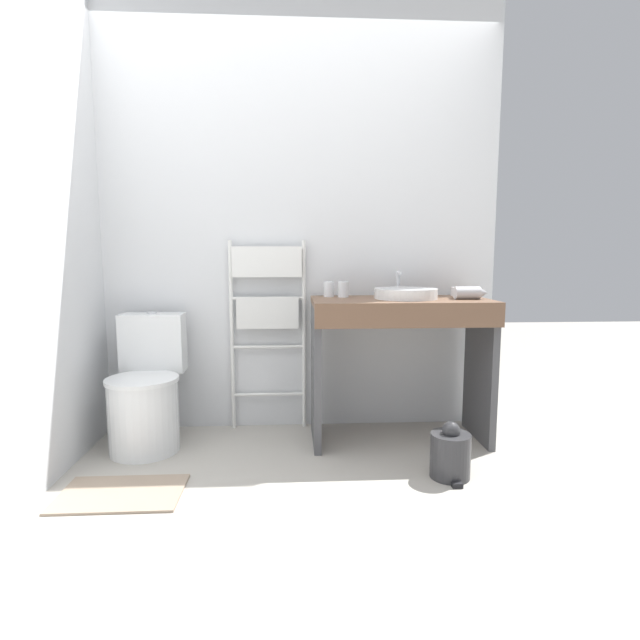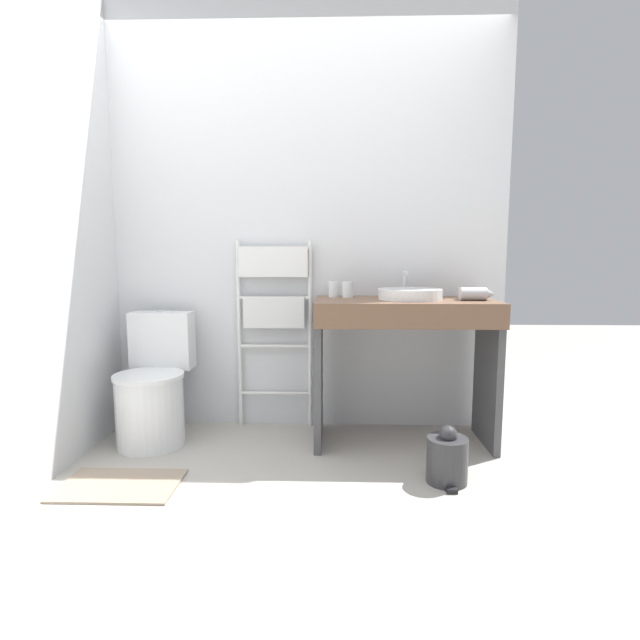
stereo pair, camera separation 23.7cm
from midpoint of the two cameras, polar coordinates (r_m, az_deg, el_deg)
The scene contains 13 objects.
ground_plane at distance 2.20m, azimuth -1.34°, elevation -22.60°, with size 12.00×12.00×0.00m, color #A8A399.
wall_back at distance 3.22m, azimuth -0.14°, elevation 11.48°, with size 2.58×0.12×2.66m, color silver.
wall_side at distance 2.87m, azimuth -26.55°, elevation 11.20°, with size 0.12×1.87×2.66m, color silver.
toilet at distance 3.09m, azimuth -16.43°, elevation -7.81°, with size 0.40×0.53×0.77m.
towel_radiator at distance 3.12m, azimuth -3.14°, elevation 2.44°, with size 0.48×0.06×1.19m.
vanity_counter at distance 2.94m, azimuth 11.85°, elevation -2.89°, with size 1.02×0.52×0.85m.
sink_basin at distance 2.92m, azimuth 12.56°, elevation 2.94°, with size 0.36×0.36×0.06m.
faucet at distance 3.11m, azimuth 11.92°, elevation 4.44°, with size 0.02×0.10×0.15m.
cup_near_wall at distance 3.03m, azimuth 3.84°, elevation 3.53°, with size 0.06×0.06×0.09m.
cup_near_edge at distance 2.99m, azimuth 5.47°, elevation 3.49°, with size 0.06×0.06×0.10m.
hair_dryer at distance 2.96m, azimuth 19.44°, elevation 2.84°, with size 0.19×0.17×0.07m.
trash_bin at distance 2.62m, azimuth 16.96°, elevation -14.92°, with size 0.20×0.23×0.29m.
bath_mat at distance 2.65m, azimuth -19.48°, elevation -17.43°, with size 0.56×0.36×0.01m, color gray.
Camera 2 is at (0.22, -1.90, 1.10)m, focal length 28.00 mm.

